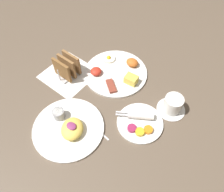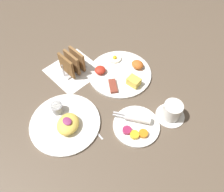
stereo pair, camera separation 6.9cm
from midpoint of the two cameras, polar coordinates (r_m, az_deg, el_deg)
ground_plane at (r=0.98m, az=-0.97°, el=0.25°), size 3.00×3.00×0.00m
napkin_flat at (r=1.08m, az=-8.18°, el=6.58°), size 0.22×0.22×0.00m
plate_breakfast at (r=1.05m, az=4.18°, el=6.01°), size 0.30×0.30×0.05m
plate_condiments at (r=0.89m, az=8.62°, el=-7.60°), size 0.20×0.19×0.04m
plate_foreground at (r=0.90m, az=-9.96°, el=-6.83°), size 0.29×0.29×0.06m
toast_rack at (r=1.04m, az=-8.50°, el=8.43°), size 0.10×0.12×0.10m
coffee_cup at (r=0.93m, az=17.44°, el=-3.93°), size 0.12×0.12×0.08m
teaspoon at (r=0.90m, az=-3.62°, el=-7.28°), size 0.13×0.03×0.01m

